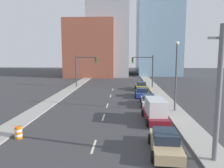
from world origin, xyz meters
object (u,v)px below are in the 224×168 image
traffic_signal_left (82,67)px  sedan_blue (142,93)px  utility_pole_right_near (219,94)px  street_lamp (176,71)px  sedan_tan (165,143)px  traffic_barrel (19,133)px  box_truck_maroon (155,111)px  sedan_white (148,100)px  sedan_yellow (141,86)px  traffic_signal_right (147,67)px

traffic_signal_left → sedan_blue: traffic_signal_left is taller
traffic_signal_left → sedan_blue: bearing=-39.8°
utility_pole_right_near → street_lamp: bearing=88.7°
sedan_tan → traffic_barrel: bearing=173.4°
traffic_barrel → sedan_blue: sedan_blue is taller
street_lamp → box_truck_maroon: 5.97m
sedan_white → sedan_tan: bearing=-89.4°
traffic_signal_left → sedan_yellow: bearing=-12.7°
sedan_tan → traffic_signal_left: bearing=114.1°
traffic_signal_right → box_truck_maroon: bearing=-93.4°
box_truck_maroon → sedan_blue: box_truck_maroon is taller
box_truck_maroon → street_lamp: bearing=51.7°
street_lamp → sedan_tan: (-3.07, -10.76, -3.99)m
traffic_signal_right → box_truck_maroon: size_ratio=1.16×
traffic_barrel → street_lamp: (14.14, 8.93, 4.19)m
sedan_tan → sedan_blue: sedan_tan is taller
traffic_signal_left → traffic_signal_right: same height
sedan_white → sedan_yellow: 12.42m
traffic_signal_right → sedan_yellow: (-1.22, -2.62, -3.47)m
utility_pole_right_near → traffic_barrel: 14.68m
traffic_signal_left → sedan_white: 19.32m
traffic_barrel → sedan_tan: bearing=-9.4°
traffic_barrel → street_lamp: bearing=32.3°
traffic_barrel → sedan_white: 16.57m
box_truck_maroon → sedan_white: (0.09, 6.92, -0.45)m
traffic_signal_left → utility_pole_right_near: (14.04, -30.01, 0.15)m
traffic_signal_right → box_truck_maroon: (-1.31, -21.96, -3.06)m
utility_pole_right_near → sedan_blue: 21.17m
box_truck_maroon → traffic_barrel: bearing=-158.5°
box_truck_maroon → sedan_blue: bearing=88.9°
traffic_signal_right → sedan_tan: 29.10m
sedan_white → sedan_yellow: sedan_yellow is taller
traffic_barrel → sedan_tan: size_ratio=0.20×
street_lamp → box_truck_maroon: size_ratio=1.45×
sedan_tan → sedan_blue: 19.50m
traffic_signal_left → sedan_tan: traffic_signal_left is taller
street_lamp → sedan_yellow: (-2.70, 15.47, -4.00)m
traffic_signal_left → sedan_blue: size_ratio=1.41×
sedan_tan → sedan_white: 13.82m
traffic_signal_left → sedan_yellow: 12.41m
traffic_signal_left → sedan_yellow: traffic_signal_left is taller
sedan_yellow → traffic_barrel: bearing=-115.2°
traffic_barrel → box_truck_maroon: box_truck_maroon is taller
traffic_barrel → sedan_white: size_ratio=0.20×
utility_pole_right_near → sedan_tan: 4.70m
traffic_barrel → sedan_tan: sedan_tan is taller
sedan_tan → box_truck_maroon: box_truck_maroon is taller
sedan_yellow → sedan_blue: bearing=-93.5°
box_truck_maroon → sedan_blue: 12.62m
traffic_signal_left → street_lamp: size_ratio=0.80×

